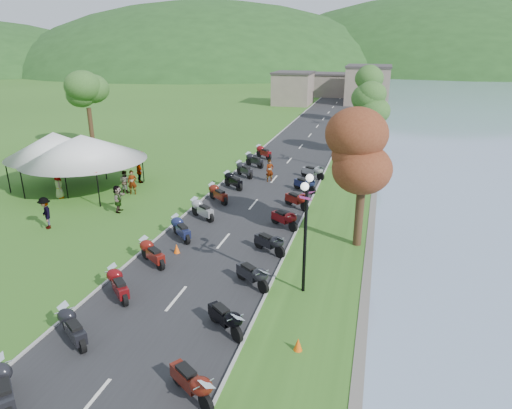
% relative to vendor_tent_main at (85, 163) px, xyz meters
% --- Properties ---
extents(road, '(7.00, 120.00, 0.02)m').
position_rel_vendor_tent_main_xyz_m(road, '(12.39, 12.05, -1.99)').
color(road, '#28282A').
rests_on(road, ground).
extents(hills_backdrop, '(360.00, 120.00, 76.00)m').
position_rel_vendor_tent_main_xyz_m(hills_backdrop, '(12.39, 172.05, -2.00)').
color(hills_backdrop, '#285621').
rests_on(hills_backdrop, ground).
extents(far_building, '(18.00, 16.00, 5.00)m').
position_rel_vendor_tent_main_xyz_m(far_building, '(10.39, 57.05, 0.50)').
color(far_building, gray).
rests_on(far_building, ground).
extents(moto_row_left, '(2.60, 45.76, 1.10)m').
position_rel_vendor_tent_main_xyz_m(moto_row_left, '(10.03, -9.37, -1.45)').
color(moto_row_left, '#331411').
rests_on(moto_row_left, ground).
extents(moto_row_right, '(2.60, 33.29, 1.10)m').
position_rel_vendor_tent_main_xyz_m(moto_row_right, '(15.14, -8.38, -1.45)').
color(moto_row_right, '#331411').
rests_on(moto_row_right, ground).
extents(vendor_tent_main, '(5.83, 5.83, 4.00)m').
position_rel_vendor_tent_main_xyz_m(vendor_tent_main, '(0.00, 0.00, 0.00)').
color(vendor_tent_main, white).
rests_on(vendor_tent_main, ground).
extents(vendor_tent_side, '(4.71, 4.71, 4.00)m').
position_rel_vendor_tent_main_xyz_m(vendor_tent_side, '(-2.50, 0.30, 0.00)').
color(vendor_tent_side, white).
rests_on(vendor_tent_side, ground).
extents(tree_lakeside, '(2.86, 2.86, 7.95)m').
position_rel_vendor_tent_main_xyz_m(tree_lakeside, '(19.33, -4.51, 1.98)').
color(tree_lakeside, '#40722C').
rests_on(tree_lakeside, ground).
extents(pedestrian_a, '(0.75, 0.66, 1.71)m').
position_rel_vendor_tent_main_xyz_m(pedestrian_a, '(3.67, -0.03, -2.00)').
color(pedestrian_a, slate).
rests_on(pedestrian_a, ground).
extents(pedestrian_b, '(0.85, 0.57, 1.61)m').
position_rel_vendor_tent_main_xyz_m(pedestrian_b, '(2.98, 0.13, -2.00)').
color(pedestrian_b, slate).
rests_on(pedestrian_b, ground).
extents(pedestrian_c, '(1.23, 1.17, 1.86)m').
position_rel_vendor_tent_main_xyz_m(pedestrian_c, '(2.08, -6.89, -2.00)').
color(pedestrian_c, slate).
rests_on(pedestrian_c, ground).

